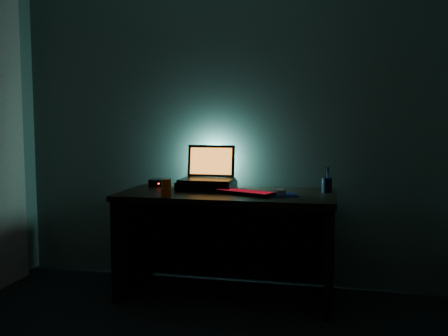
# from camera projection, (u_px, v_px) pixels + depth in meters

# --- Properties ---
(room) EXTENTS (3.50, 4.00, 2.50)m
(room) POSITION_uv_depth(u_px,v_px,m) (137.00, 121.00, 1.87)
(room) COLOR black
(room) RESTS_ON ground
(desk) EXTENTS (1.50, 0.70, 0.75)m
(desk) POSITION_uv_depth(u_px,v_px,m) (229.00, 227.00, 3.57)
(desk) COLOR black
(desk) RESTS_ON ground
(riser) EXTENTS (0.40, 0.30, 0.06)m
(riser) POSITION_uv_depth(u_px,v_px,m) (207.00, 185.00, 3.64)
(riser) COLOR black
(riser) RESTS_ON desk
(laptop) EXTENTS (0.38, 0.29, 0.26)m
(laptop) POSITION_uv_depth(u_px,v_px,m) (208.00, 172.00, 3.68)
(laptop) COLOR black
(laptop) RESTS_ON riser
(keyboard) EXTENTS (0.44, 0.29, 0.03)m
(keyboard) POSITION_uv_depth(u_px,v_px,m) (244.00, 193.00, 3.40)
(keyboard) COLOR black
(keyboard) RESTS_ON desk
(mousepad) EXTENTS (0.28, 0.26, 0.00)m
(mousepad) POSITION_uv_depth(u_px,v_px,m) (279.00, 195.00, 3.37)
(mousepad) COLOR #0B1251
(mousepad) RESTS_ON desk
(mouse) EXTENTS (0.10, 0.13, 0.03)m
(mouse) POSITION_uv_depth(u_px,v_px,m) (279.00, 192.00, 3.37)
(mouse) COLOR gray
(mouse) RESTS_ON mousepad
(pen_cup) EXTENTS (0.08, 0.08, 0.10)m
(pen_cup) POSITION_uv_depth(u_px,v_px,m) (327.00, 185.00, 3.48)
(pen_cup) COLOR black
(pen_cup) RESTS_ON desk
(juice_glass) EXTENTS (0.07, 0.07, 0.12)m
(juice_glass) POSITION_uv_depth(u_px,v_px,m) (166.00, 188.00, 3.31)
(juice_glass) COLOR #E8590C
(juice_glass) RESTS_ON desk
(router) EXTENTS (0.17, 0.14, 0.05)m
(router) POSITION_uv_depth(u_px,v_px,m) (161.00, 183.00, 3.82)
(router) COLOR black
(router) RESTS_ON desk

